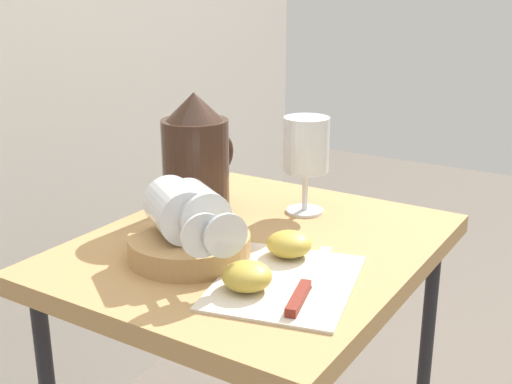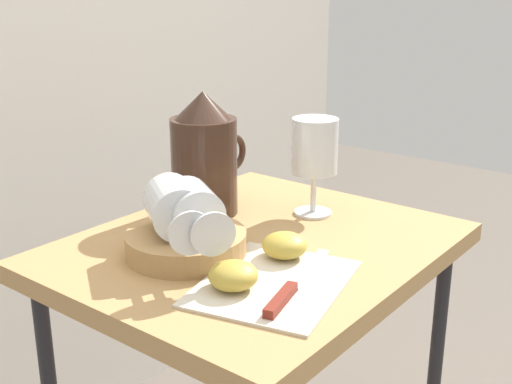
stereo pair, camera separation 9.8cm
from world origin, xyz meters
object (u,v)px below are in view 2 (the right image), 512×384
(table, at_px, (256,280))
(basket_tray, at_px, (186,243))
(knife, at_px, (290,289))
(wine_glass_upright, at_px, (315,151))
(apple_half_right, at_px, (285,245))
(wine_glass_tipped_far, at_px, (194,210))
(pitcher, at_px, (205,164))
(apple_half_left, at_px, (233,275))
(wine_glass_tipped_near, at_px, (175,208))

(table, height_order, basket_tray, basket_tray)
(table, distance_m, knife, 0.20)
(wine_glass_upright, bearing_deg, knife, -151.87)
(apple_half_right, distance_m, knife, 0.11)
(table, height_order, wine_glass_tipped_far, wine_glass_tipped_far)
(basket_tray, distance_m, knife, 0.19)
(apple_half_right, bearing_deg, pitcher, 70.41)
(table, distance_m, apple_half_left, 0.19)
(table, height_order, wine_glass_tipped_near, wine_glass_tipped_near)
(wine_glass_tipped_near, height_order, wine_glass_tipped_far, wine_glass_tipped_near)
(wine_glass_tipped_near, xyz_separation_m, wine_glass_tipped_far, (0.01, -0.02, -0.00))
(table, xyz_separation_m, wine_glass_tipped_far, (-0.10, 0.03, 0.14))
(pitcher, height_order, apple_half_left, pitcher)
(basket_tray, height_order, apple_half_left, apple_half_left)
(wine_glass_upright, xyz_separation_m, knife, (-0.27, -0.15, -0.10))
(table, bearing_deg, apple_half_left, -151.75)
(basket_tray, bearing_deg, pitcher, 33.51)
(table, bearing_deg, knife, -128.14)
(pitcher, xyz_separation_m, wine_glass_tipped_far, (-0.15, -0.12, -0.01))
(table, relative_size, apple_half_right, 10.48)
(wine_glass_tipped_far, xyz_separation_m, apple_half_right, (0.07, -0.11, -0.05))
(wine_glass_tipped_far, height_order, apple_half_left, wine_glass_tipped_far)
(table, bearing_deg, wine_glass_tipped_near, 153.34)
(wine_glass_upright, xyz_separation_m, apple_half_right, (-0.19, -0.07, -0.09))
(knife, bearing_deg, wine_glass_upright, 28.13)
(apple_half_right, bearing_deg, basket_tray, 121.33)
(apple_half_left, height_order, apple_half_right, same)
(basket_tray, height_order, wine_glass_tipped_near, wine_glass_tipped_near)
(basket_tray, relative_size, knife, 0.81)
(apple_half_right, bearing_deg, knife, -140.34)
(wine_glass_upright, relative_size, knife, 0.77)
(pitcher, xyz_separation_m, apple_half_right, (-0.08, -0.22, -0.06))
(basket_tray, distance_m, apple_half_right, 0.14)
(table, bearing_deg, apple_half_right, -110.53)
(apple_half_right, relative_size, knife, 0.30)
(wine_glass_upright, distance_m, wine_glass_tipped_near, 0.28)
(apple_half_left, bearing_deg, table, 28.25)
(wine_glass_upright, bearing_deg, table, -179.98)
(wine_glass_tipped_far, bearing_deg, apple_half_right, -55.38)
(basket_tray, distance_m, wine_glass_tipped_near, 0.06)
(wine_glass_upright, bearing_deg, pitcher, 124.84)
(wine_glass_tipped_far, distance_m, knife, 0.19)
(wine_glass_tipped_far, relative_size, apple_half_left, 2.47)
(table, bearing_deg, pitcher, 70.87)
(basket_tray, xyz_separation_m, wine_glass_tipped_near, (-0.01, 0.01, 0.06))
(table, relative_size, knife, 3.15)
(wine_glass_tipped_near, bearing_deg, pitcher, 29.54)
(wine_glass_tipped_far, xyz_separation_m, apple_half_left, (-0.05, -0.11, -0.05))
(table, distance_m, wine_glass_upright, 0.24)
(pitcher, height_order, wine_glass_upright, pitcher)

